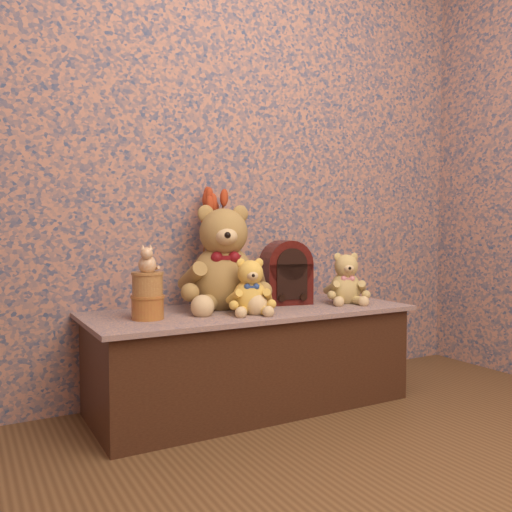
# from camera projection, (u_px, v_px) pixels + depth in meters

# --- Properties ---
(display_shelf) EXTENTS (1.45, 0.58, 0.44)m
(display_shelf) POSITION_uv_depth(u_px,v_px,m) (251.00, 358.00, 2.39)
(display_shelf) COLOR navy
(display_shelf) RESTS_ON ground
(teddy_large) EXTENTS (0.52, 0.57, 0.50)m
(teddy_large) POSITION_uv_depth(u_px,v_px,m) (223.00, 253.00, 2.39)
(teddy_large) COLOR olive
(teddy_large) RESTS_ON display_shelf
(teddy_medium) EXTENTS (0.26, 0.29, 0.25)m
(teddy_medium) POSITION_uv_depth(u_px,v_px,m) (250.00, 284.00, 2.26)
(teddy_medium) COLOR gold
(teddy_medium) RESTS_ON display_shelf
(teddy_small) EXTENTS (0.29, 0.31, 0.26)m
(teddy_small) POSITION_uv_depth(u_px,v_px,m) (345.00, 276.00, 2.57)
(teddy_small) COLOR tan
(teddy_small) RESTS_ON display_shelf
(cathedral_radio) EXTENTS (0.25, 0.20, 0.30)m
(cathedral_radio) POSITION_uv_depth(u_px,v_px,m) (286.00, 272.00, 2.55)
(cathedral_radio) COLOR #3D0D0B
(cathedral_radio) RESTS_ON display_shelf
(ceramic_vase) EXTENTS (0.13, 0.13, 0.18)m
(ceramic_vase) POSITION_uv_depth(u_px,v_px,m) (213.00, 286.00, 2.48)
(ceramic_vase) COLOR tan
(ceramic_vase) RESTS_ON display_shelf
(dried_stalks) EXTENTS (0.24, 0.24, 0.41)m
(dried_stalks) POSITION_uv_depth(u_px,v_px,m) (212.00, 222.00, 2.46)
(dried_stalks) COLOR #B33A1C
(dried_stalks) RESTS_ON ceramic_vase
(biscuit_tin_lower) EXTENTS (0.14, 0.14, 0.09)m
(biscuit_tin_lower) POSITION_uv_depth(u_px,v_px,m) (148.00, 308.00, 2.11)
(biscuit_tin_lower) COLOR gold
(biscuit_tin_lower) RESTS_ON display_shelf
(biscuit_tin_upper) EXTENTS (0.15, 0.15, 0.09)m
(biscuit_tin_upper) POSITION_uv_depth(u_px,v_px,m) (147.00, 285.00, 2.10)
(biscuit_tin_upper) COLOR tan
(biscuit_tin_upper) RESTS_ON biscuit_tin_lower
(cat_figurine) EXTENTS (0.11, 0.12, 0.11)m
(cat_figurine) POSITION_uv_depth(u_px,v_px,m) (147.00, 258.00, 2.10)
(cat_figurine) COLOR silver
(cat_figurine) RESTS_ON biscuit_tin_upper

